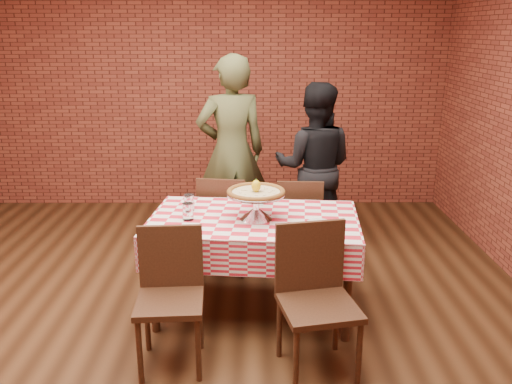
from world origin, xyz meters
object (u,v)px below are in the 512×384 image
Objects in this scene: diner_black at (314,167)px; chair_near_right at (319,304)px; pizza_stand at (256,206)px; water_glass_right at (189,202)px; table at (254,265)px; water_glass_left at (188,212)px; condiment_caddy at (258,196)px; chair_far_left at (226,222)px; chair_near_left at (170,303)px; pizza at (256,193)px; chair_far_right at (298,223)px; diner_olive at (231,152)px.

chair_near_right is at bearing 95.55° from diner_black.
pizza_stand is 3.46× the size of water_glass_right.
diner_black is at bearing 65.83° from table.
water_glass_left is 1.72m from diner_black.
chair_near_right is (0.37, -1.10, -0.36)m from condiment_caddy.
diner_black is (0.55, 0.99, -0.01)m from condiment_caddy.
water_glass_left is 0.91m from chair_far_left.
chair_near_left reaches higher than water_glass_left.
pizza is (0.02, -0.02, 0.58)m from table.
table is 1.69× the size of chair_far_left.
pizza is 0.47× the size of chair_far_left.
diner_black reaches higher than water_glass_left.
pizza is at bearing -83.91° from condiment_caddy.
chair_far_left is (-0.28, 0.43, -0.38)m from condiment_caddy.
pizza is 1.02m from chair_near_left.
table is at bearing 64.41° from chair_far_right.
chair_near_right is at bearing -62.92° from table.
water_glass_right reaches higher than table.
pizza_stand is 3.46× the size of water_glass_left.
chair_near_right is at bearing -46.62° from water_glass_right.
pizza reaches higher than condiment_caddy.
table is 0.69m from water_glass_right.
condiment_caddy is at bearing 131.54° from chair_far_left.
table is 1.50m from diner_black.
diner_black is at bearing -138.15° from chair_far_left.
pizza_stand reaches higher than chair_near_left.
condiment_caddy is 1.24m from chair_near_left.
pizza is at bearing 0.00° from pizza_stand.
water_glass_left is (-0.50, -0.02, -0.14)m from pizza.
condiment_caddy is 1.13m from diner_black.
chair_far_right is 1.03m from diner_olive.
chair_far_left is (0.23, 0.80, -0.37)m from water_glass_left.
pizza_stand is 1.45m from diner_black.
diner_black is (0.84, 0.56, 0.37)m from chair_far_left.
chair_near_right is at bearing -62.66° from condiment_caddy.
table is at bearing 116.80° from chair_far_left.
water_glass_right is 1.14m from chair_far_right.
chair_far_right is (0.38, 0.77, -0.42)m from pizza_stand.
pizza reaches higher than chair_far_right.
chair_far_left reaches higher than chair_far_right.
diner_olive is at bearing 112.03° from condiment_caddy.
chair_near_left is 1.00× the size of chair_far_left.
chair_near_right is 2.12m from diner_black.
pizza is (0.00, 0.00, 0.10)m from pizza_stand.
diner_olive reaches higher than diner_black.
chair_near_left is at bearing -126.40° from table.
pizza_stand reaches higher than condiment_caddy.
diner_olive is 0.82m from diner_black.
condiment_caddy is at bearing 88.68° from diner_olive.
diner_olive is (0.26, 1.45, 0.12)m from water_glass_left.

